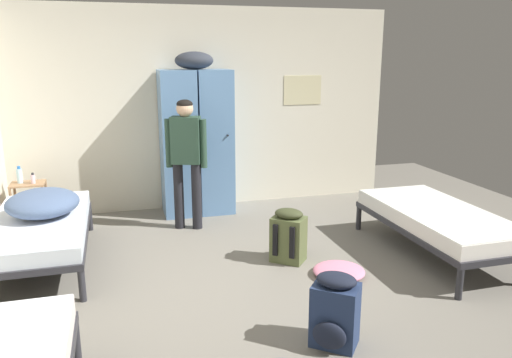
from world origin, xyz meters
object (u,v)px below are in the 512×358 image
at_px(locker_bank, 196,140).
at_px(lotion_bottle, 33,179).
at_px(bedding_heap, 43,203).
at_px(backpack_olive, 289,236).
at_px(water_bottle, 20,176).
at_px(shelf_unit, 30,201).
at_px(backpack_navy, 335,312).
at_px(clothes_pile_pink, 339,271).
at_px(bed_left_rear, 40,228).
at_px(bed_right, 438,219).
at_px(person_traveler, 186,152).

height_order(locker_bank, lotion_bottle, locker_bank).
xyz_separation_m(bedding_heap, backpack_olive, (2.34, -0.62, -0.36)).
bearing_deg(water_bottle, shelf_unit, -14.04).
height_order(lotion_bottle, backpack_olive, lotion_bottle).
height_order(shelf_unit, lotion_bottle, lotion_bottle).
xyz_separation_m(water_bottle, backpack_navy, (2.52, -3.28, -0.40)).
bearing_deg(clothes_pile_pink, shelf_unit, 143.42).
relative_size(bedding_heap, backpack_navy, 1.32).
distance_m(bed_left_rear, water_bottle, 1.25).
distance_m(bed_right, backpack_navy, 2.15).
bearing_deg(locker_bank, bedding_heap, -144.37).
relative_size(bedding_heap, lotion_bottle, 5.68).
xyz_separation_m(bed_left_rear, water_bottle, (-0.33, 1.17, 0.28)).
distance_m(bed_left_rear, lotion_bottle, 1.15).
bearing_deg(bedding_heap, locker_bank, 35.63).
xyz_separation_m(shelf_unit, clothes_pile_pink, (2.97, -2.21, -0.30)).
height_order(locker_bank, bed_right, locker_bank).
bearing_deg(water_bottle, backpack_navy, -52.44).
bearing_deg(backpack_olive, bedding_heap, 165.12).
height_order(locker_bank, clothes_pile_pink, locker_bank).
bearing_deg(bed_left_rear, bedding_heap, 44.32).
height_order(bed_left_rear, lotion_bottle, lotion_bottle).
bearing_deg(backpack_navy, bed_left_rear, 136.10).
bearing_deg(bed_right, clothes_pile_pink, -170.05).
height_order(bed_right, clothes_pile_pink, bed_right).
bearing_deg(lotion_bottle, shelf_unit, 150.26).
bearing_deg(locker_bank, clothes_pile_pink, -68.03).
xyz_separation_m(water_bottle, lotion_bottle, (0.15, -0.06, -0.03)).
distance_m(bed_left_rear, bedding_heap, 0.25).
height_order(bed_left_rear, bedding_heap, bedding_heap).
bearing_deg(backpack_olive, bed_left_rear, 166.41).
distance_m(person_traveler, water_bottle, 1.97).
relative_size(bed_left_rear, backpack_olive, 3.45).
bearing_deg(locker_bank, shelf_unit, -176.14).
distance_m(locker_bank, bedding_heap, 2.16).
height_order(shelf_unit, clothes_pile_pink, shelf_unit).
xyz_separation_m(water_bottle, clothes_pile_pink, (3.05, -2.23, -0.61)).
xyz_separation_m(bed_left_rear, bedding_heap, (0.05, 0.04, 0.24)).
bearing_deg(locker_bank, water_bottle, -176.83).
distance_m(bedding_heap, backpack_navy, 3.06).
bearing_deg(clothes_pile_pink, locker_bank, 111.97).
relative_size(locker_bank, person_traveler, 1.35).
relative_size(person_traveler, backpack_navy, 2.80).
height_order(bed_left_rear, bed_right, same).
xyz_separation_m(locker_bank, clothes_pile_pink, (0.95, -2.34, -0.92)).
distance_m(locker_bank, person_traveler, 0.65).
bearing_deg(locker_bank, bed_right, -44.82).
xyz_separation_m(person_traveler, clothes_pile_pink, (1.17, -1.74, -0.88)).
xyz_separation_m(bedding_heap, water_bottle, (-0.38, 1.13, 0.04)).
relative_size(shelf_unit, bed_left_rear, 0.30).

